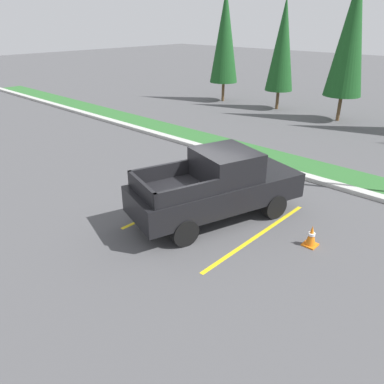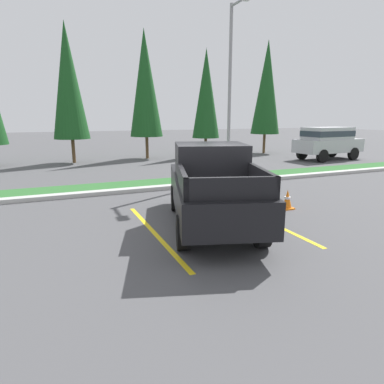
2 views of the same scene
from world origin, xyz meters
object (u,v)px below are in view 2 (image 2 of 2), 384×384
Objects in this scene: suv_distant at (328,141)px; traffic_cone at (287,200)px; pickup_truck_main at (212,186)px; cypress_tree_far_right at (267,88)px; street_light at (232,82)px; cypress_tree_rightmost at (206,94)px; cypress_tree_center at (68,81)px; cypress_tree_right_inner at (145,84)px.

suv_distant reaches higher than traffic_cone.
pickup_truck_main is 0.67× the size of cypress_tree_far_right.
street_light is (3.55, 5.42, 3.14)m from pickup_truck_main.
cypress_tree_rightmost is at bearing 75.07° from traffic_cone.
cypress_tree_center is at bearing -179.39° from cypress_tree_far_right.
street_light is 0.89× the size of cypress_tree_center.
cypress_tree_center reaches higher than pickup_truck_main.
suv_distant is 12.42m from cypress_tree_right_inner.
cypress_tree_rightmost is at bearing 65.36° from pickup_truck_main.
pickup_truck_main is 18.73m from cypress_tree_far_right.
cypress_tree_center is at bearing 162.51° from suv_distant.
pickup_truck_main is at bearing -114.64° from cypress_tree_rightmost.
suv_distant is 0.57× the size of cypress_tree_right_inner.
cypress_tree_center reaches higher than suv_distant.
cypress_tree_right_inner is 9.22m from cypress_tree_far_right.
cypress_tree_far_right is at bearing 57.78° from traffic_cone.
cypress_tree_center is at bearing 111.09° from traffic_cone.
cypress_tree_far_right reaches higher than cypress_tree_rightmost.
cypress_tree_far_right is (5.05, 0.17, 0.58)m from cypress_tree_rightmost.
cypress_tree_center is 4.73m from cypress_tree_right_inner.
cypress_tree_far_right reaches higher than traffic_cone.
suv_distant is (12.98, 9.27, 0.20)m from pickup_truck_main.
cypress_tree_far_right is (7.96, 8.85, 0.67)m from street_light.
cypress_tree_center is (-5.97, 8.70, 0.60)m from street_light.
street_light is 12.10× the size of traffic_cone.
cypress_tree_rightmost is (6.47, 14.10, 3.23)m from pickup_truck_main.
cypress_tree_right_inner is at bearing 92.20° from traffic_cone.
pickup_truck_main is 0.76× the size of cypress_tree_rightmost.
cypress_tree_rightmost is 0.88× the size of cypress_tree_far_right.
pickup_truck_main is at bearing -99.02° from cypress_tree_right_inner.
cypress_tree_center is at bearing 179.89° from cypress_tree_rightmost.
cypress_tree_rightmost is 14.64m from traffic_cone.
suv_distant is 0.65× the size of cypress_tree_rightmost.
suv_distant is 7.86× the size of traffic_cone.
street_light is 0.88× the size of cypress_tree_far_right.
suv_distant is 13.44m from traffic_cone.
suv_distant is at bearing -73.75° from cypress_tree_far_right.
traffic_cone is at bearing -104.93° from cypress_tree_rightmost.
street_light is at bearing 81.74° from traffic_cone.
cypress_tree_far_right is at bearing -1.42° from cypress_tree_right_inner.
pickup_truck_main is at bearing -80.29° from cypress_tree_center.
cypress_tree_center is 15.28m from traffic_cone.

